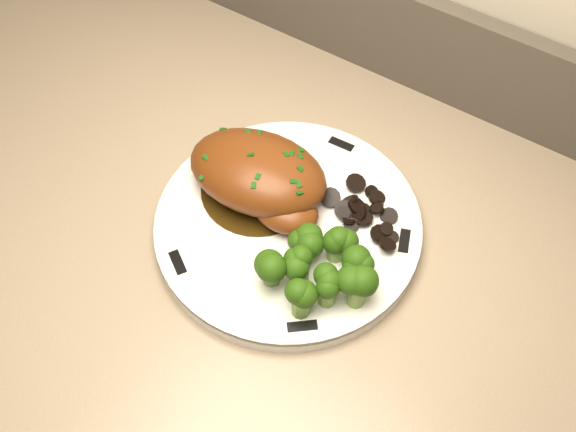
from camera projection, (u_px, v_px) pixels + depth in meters
The scene contains 10 objects.
plate at pixel (288, 227), 0.72m from camera, with size 0.27×0.27×0.02m, color white.
rim_accent_0 at pixel (404, 241), 0.70m from camera, with size 0.03×0.01×0.00m, color black.
rim_accent_1 at pixel (341, 144), 0.77m from camera, with size 0.03×0.01×0.00m, color black.
rim_accent_2 at pixel (215, 155), 0.76m from camera, with size 0.03×0.01×0.00m, color black.
rim_accent_3 at pixel (178, 263), 0.69m from camera, with size 0.03×0.01×0.00m, color black.
rim_accent_4 at pixel (302, 326), 0.65m from camera, with size 0.03×0.01×0.00m, color black.
gravy_pool at pixel (259, 189), 0.74m from camera, with size 0.12×0.12×0.00m, color #322109.
chicken_breast at pixel (261, 177), 0.71m from camera, with size 0.16×0.12×0.06m.
mushroom_pile at pixel (365, 214), 0.71m from camera, with size 0.08×0.06×0.02m.
broccoli_florets at pixel (319, 271), 0.66m from camera, with size 0.10×0.09×0.04m.
Camera 1 is at (-0.17, 1.39, 1.54)m, focal length 45.00 mm.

